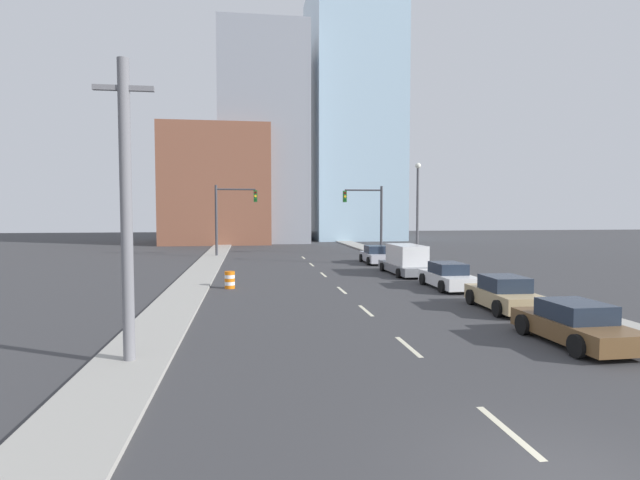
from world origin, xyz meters
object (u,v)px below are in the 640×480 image
(traffic_signal_right, at_px, (371,211))
(box_truck_gray, at_px, (406,260))
(sedan_silver, at_px, (376,255))
(utility_pole_left_near, at_px, (126,209))
(sedan_tan, at_px, (504,294))
(sedan_white, at_px, (448,277))
(street_lamp, at_px, (418,206))
(traffic_barrel, at_px, (230,280))
(traffic_signal_left, at_px, (227,211))
(sedan_brown, at_px, (575,324))

(traffic_signal_right, height_order, box_truck_gray, traffic_signal_right)
(sedan_silver, bearing_deg, utility_pole_left_near, -116.96)
(sedan_tan, bearing_deg, sedan_white, 92.28)
(traffic_signal_right, relative_size, sedan_silver, 1.45)
(utility_pole_left_near, distance_m, sedan_tan, 15.76)
(box_truck_gray, bearing_deg, street_lamp, 62.12)
(sedan_tan, height_order, box_truck_gray, box_truck_gray)
(sedan_white, relative_size, box_truck_gray, 0.80)
(traffic_barrel, height_order, box_truck_gray, box_truck_gray)
(utility_pole_left_near, bearing_deg, sedan_white, 39.97)
(traffic_signal_left, relative_size, traffic_barrel, 7.10)
(sedan_brown, bearing_deg, traffic_barrel, 129.46)
(utility_pole_left_near, bearing_deg, traffic_signal_left, 87.76)
(sedan_brown, bearing_deg, street_lamp, 82.35)
(utility_pole_left_near, height_order, street_lamp, utility_pole_left_near)
(traffic_signal_right, distance_m, box_truck_gray, 15.74)
(utility_pole_left_near, xyz_separation_m, sedan_white, (14.22, 11.92, -3.65))
(traffic_signal_left, height_order, traffic_signal_right, same)
(traffic_signal_left, distance_m, sedan_brown, 35.68)
(sedan_brown, bearing_deg, utility_pole_left_near, 179.85)
(traffic_barrel, bearing_deg, sedan_white, -7.90)
(sedan_brown, relative_size, sedan_white, 0.95)
(street_lamp, xyz_separation_m, sedan_brown, (-2.67, -22.90, -4.03))
(sedan_brown, height_order, sedan_tan, sedan_tan)
(traffic_signal_right, distance_m, street_lamp, 10.44)
(traffic_signal_left, bearing_deg, traffic_signal_right, 0.00)
(traffic_signal_right, distance_m, utility_pole_left_near, 36.76)
(traffic_signal_right, xyz_separation_m, sedan_white, (-0.97, -21.56, -3.66))
(sedan_brown, xyz_separation_m, box_truck_gray, (0.17, 17.96, 0.31))
(street_lamp, bearing_deg, traffic_barrel, -145.92)
(sedan_white, bearing_deg, traffic_barrel, 172.47)
(traffic_signal_left, bearing_deg, utility_pole_left_near, -92.24)
(utility_pole_left_near, bearing_deg, sedan_brown, 0.85)
(traffic_signal_right, bearing_deg, sedan_silver, -101.07)
(traffic_signal_right, relative_size, utility_pole_left_near, 0.81)
(sedan_silver, bearing_deg, sedan_white, -86.44)
(traffic_signal_right, distance_m, sedan_brown, 33.51)
(traffic_barrel, height_order, street_lamp, street_lamp)
(traffic_signal_left, height_order, sedan_silver, traffic_signal_left)
(traffic_signal_right, relative_size, traffic_barrel, 7.10)
(sedan_tan, bearing_deg, traffic_signal_right, 90.28)
(traffic_signal_left, bearing_deg, sedan_white, -59.09)
(traffic_barrel, distance_m, sedan_silver, 16.54)
(traffic_barrel, height_order, sedan_brown, sedan_brown)
(traffic_barrel, distance_m, sedan_white, 12.10)
(street_lamp, relative_size, sedan_tan, 1.80)
(sedan_white, height_order, box_truck_gray, box_truck_gray)
(street_lamp, relative_size, sedan_brown, 1.76)
(traffic_barrel, distance_m, sedan_brown, 17.58)
(traffic_signal_right, xyz_separation_m, utility_pole_left_near, (-15.19, -33.48, -0.01))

